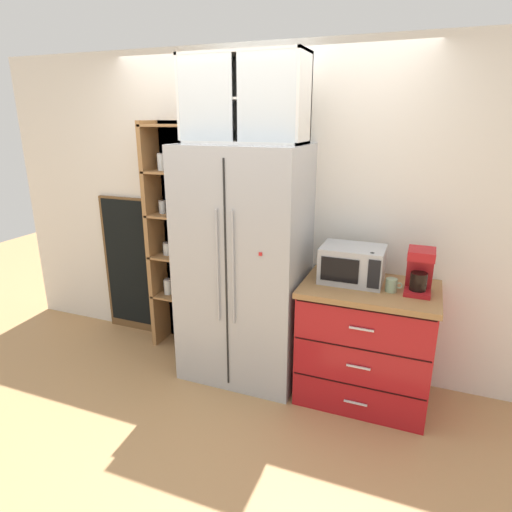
% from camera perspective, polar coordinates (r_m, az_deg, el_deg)
% --- Properties ---
extents(ground_plane, '(10.70, 10.70, 0.00)m').
position_cam_1_polar(ground_plane, '(3.76, -1.64, -14.83)').
color(ground_plane, tan).
extents(wall_back_cream, '(5.00, 0.10, 2.55)m').
position_cam_1_polar(wall_back_cream, '(3.62, 0.68, 5.82)').
color(wall_back_cream, silver).
rests_on(wall_back_cream, ground).
extents(refrigerator, '(0.93, 0.66, 1.84)m').
position_cam_1_polar(refrigerator, '(3.38, -1.58, -1.30)').
color(refrigerator, '#ADAFB5').
rests_on(refrigerator, ground).
extents(pantry_shelf_column, '(0.49, 0.29, 2.00)m').
position_cam_1_polar(pantry_shelf_column, '(3.89, -10.09, 2.62)').
color(pantry_shelf_column, brown).
rests_on(pantry_shelf_column, ground).
extents(counter_cabinet, '(0.94, 0.65, 0.89)m').
position_cam_1_polar(counter_cabinet, '(3.35, 14.12, -10.88)').
color(counter_cabinet, '#A8161C').
rests_on(counter_cabinet, ground).
extents(microwave, '(0.44, 0.33, 0.26)m').
position_cam_1_polar(microwave, '(3.19, 12.48, -1.04)').
color(microwave, '#ADAFB5').
rests_on(microwave, counter_cabinet).
extents(coffee_maker, '(0.17, 0.20, 0.31)m').
position_cam_1_polar(coffee_maker, '(3.11, 20.62, -1.78)').
color(coffee_maker, '#A8161C').
rests_on(coffee_maker, counter_cabinet).
extents(mug_sage, '(0.11, 0.08, 0.09)m').
position_cam_1_polar(mug_sage, '(3.10, 17.30, -3.66)').
color(mug_sage, '#8CA37F').
rests_on(mug_sage, counter_cabinet).
extents(bottle_cobalt, '(0.07, 0.07, 0.26)m').
position_cam_1_polar(bottle_cobalt, '(3.08, 14.75, -2.20)').
color(bottle_cobalt, navy).
rests_on(bottle_cobalt, counter_cabinet).
extents(upper_cabinet, '(0.89, 0.32, 0.60)m').
position_cam_1_polar(upper_cabinet, '(3.24, -1.43, 19.78)').
color(upper_cabinet, silver).
rests_on(upper_cabinet, refrigerator).
extents(chalkboard_menu, '(0.60, 0.04, 1.32)m').
position_cam_1_polar(chalkboard_menu, '(4.34, -15.94, -1.20)').
color(chalkboard_menu, brown).
rests_on(chalkboard_menu, ground).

